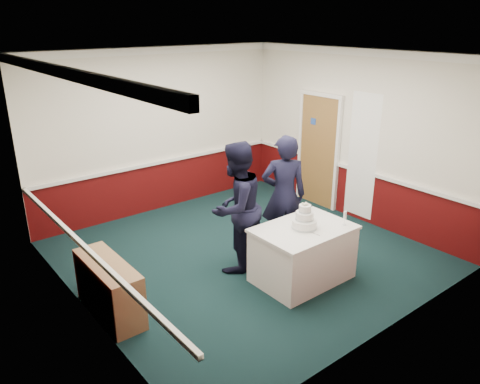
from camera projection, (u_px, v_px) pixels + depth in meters
ground at (245, 254)px, 7.30m from camera, size 5.00×5.00×0.00m
room_shell at (224, 122)px, 7.11m from camera, size 5.00×5.00×3.00m
sideboard at (109, 288)px, 5.72m from camera, size 0.41×1.20×0.70m
cake_table at (303, 253)px, 6.46m from camera, size 1.32×0.92×0.79m
wedding_cake at (304, 220)px, 6.29m from camera, size 0.35×0.35×0.36m
cake_knife at (313, 233)px, 6.16m from camera, size 0.03×0.22×0.00m
champagne_flute at (345, 216)px, 6.37m from camera, size 0.05×0.05×0.21m
person_man at (236, 207)px, 6.59m from camera, size 1.07×0.93×1.90m
person_woman at (284, 196)px, 7.06m from camera, size 0.82×0.76×1.87m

